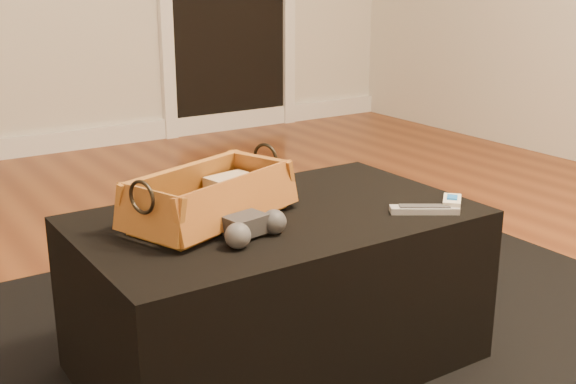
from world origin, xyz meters
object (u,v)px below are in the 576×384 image
ottoman (277,290)px  tv_remote (209,213)px  wicker_basket (210,200)px  silver_remote (424,209)px  game_controller (252,227)px  cream_gadget (452,203)px

ottoman → tv_remote: tv_remote is taller
wicker_basket → silver_remote: (0.48, -0.25, -0.04)m
wicker_basket → game_controller: bearing=-83.8°
game_controller → cream_gadget: game_controller is taller
tv_remote → cream_gadget: tv_remote is taller
tv_remote → wicker_basket: (0.02, 0.02, 0.02)m
game_controller → cream_gadget: bearing=-9.3°
silver_remote → tv_remote: bearing=155.6°
ottoman → game_controller: (-0.14, -0.12, 0.24)m
game_controller → cream_gadget: (0.55, -0.09, -0.01)m
wicker_basket → ottoman: bearing=-16.9°
wicker_basket → silver_remote: bearing=-27.2°
tv_remote → silver_remote: tv_remote is taller
game_controller → ottoman: bearing=39.9°
wicker_basket → game_controller: (0.02, -0.17, -0.02)m
game_controller → wicker_basket: bearing=96.2°
wicker_basket → game_controller: size_ratio=2.56×
game_controller → silver_remote: (0.46, -0.08, -0.02)m
wicker_basket → game_controller: 0.17m
silver_remote → wicker_basket: bearing=152.8°
game_controller → cream_gadget: size_ratio=2.01×
game_controller → tv_remote: bearing=102.9°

